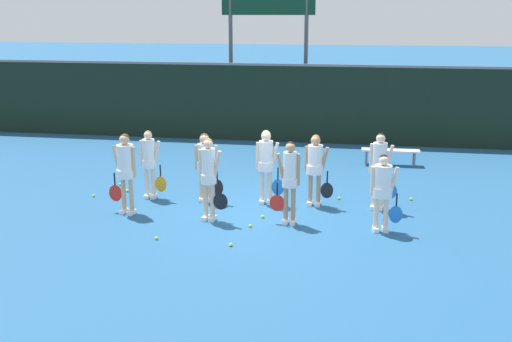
{
  "coord_description": "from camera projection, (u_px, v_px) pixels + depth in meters",
  "views": [
    {
      "loc": [
        2.14,
        -12.46,
        4.33
      ],
      "look_at": [
        -0.01,
        0.09,
        0.93
      ],
      "focal_mm": 42.0,
      "sensor_mm": 36.0,
      "label": 1
    }
  ],
  "objects": [
    {
      "name": "ground_plane",
      "position": [
        256.0,
        212.0,
        13.33
      ],
      "size": [
        140.0,
        140.0,
        0.0
      ],
      "primitive_type": "plane",
      "color": "#235684"
    },
    {
      "name": "player_1",
      "position": [
        209.0,
        173.0,
        12.57
      ],
      "size": [
        0.63,
        0.33,
        1.79
      ],
      "rotation": [
        0.0,
        0.0,
        -0.13
      ],
      "color": "beige",
      "rests_on": "ground_plane"
    },
    {
      "name": "scoreboard",
      "position": [
        268.0,
        12.0,
        20.75
      ],
      "size": [
        3.27,
        0.15,
        5.56
      ],
      "color": "#515156",
      "rests_on": "ground_plane"
    },
    {
      "name": "fence_windscreen",
      "position": [
        293.0,
        103.0,
        20.15
      ],
      "size": [
        60.0,
        0.08,
        2.66
      ],
      "color": "black",
      "rests_on": "ground_plane"
    },
    {
      "name": "tennis_ball_7",
      "position": [
        263.0,
        217.0,
        12.94
      ],
      "size": [
        0.07,
        0.07,
        0.07
      ],
      "primitive_type": "sphere",
      "color": "#CCE033",
      "rests_on": "ground_plane"
    },
    {
      "name": "tennis_ball_1",
      "position": [
        411.0,
        199.0,
        14.16
      ],
      "size": [
        0.07,
        0.07,
        0.07
      ],
      "primitive_type": "sphere",
      "color": "#CCE033",
      "rests_on": "ground_plane"
    },
    {
      "name": "tennis_ball_0",
      "position": [
        339.0,
        198.0,
        14.22
      ],
      "size": [
        0.07,
        0.07,
        0.07
      ],
      "primitive_type": "sphere",
      "color": "#CCE033",
      "rests_on": "ground_plane"
    },
    {
      "name": "player_0",
      "position": [
        126.0,
        166.0,
        12.99
      ],
      "size": [
        0.69,
        0.41,
        1.79
      ],
      "rotation": [
        0.0,
        0.0,
        -0.21
      ],
      "color": "tan",
      "rests_on": "ground_plane"
    },
    {
      "name": "player_5",
      "position": [
        205.0,
        162.0,
        13.87
      ],
      "size": [
        0.65,
        0.38,
        1.62
      ],
      "rotation": [
        0.0,
        0.0,
        0.14
      ],
      "color": "tan",
      "rests_on": "ground_plane"
    },
    {
      "name": "player_8",
      "position": [
        380.0,
        165.0,
        13.28
      ],
      "size": [
        0.64,
        0.36,
        1.75
      ],
      "rotation": [
        0.0,
        0.0,
        -0.15
      ],
      "color": "beige",
      "rests_on": "ground_plane"
    },
    {
      "name": "bench_courtside",
      "position": [
        390.0,
        152.0,
        17.33
      ],
      "size": [
        1.66,
        0.38,
        0.46
      ],
      "rotation": [
        0.0,
        0.0,
        0.01
      ],
      "color": "silver",
      "rests_on": "ground_plane"
    },
    {
      "name": "tennis_ball_5",
      "position": [
        250.0,
        226.0,
        12.4
      ],
      "size": [
        0.07,
        0.07,
        0.07
      ],
      "primitive_type": "sphere",
      "color": "#CCE033",
      "rests_on": "ground_plane"
    },
    {
      "name": "player_6",
      "position": [
        266.0,
        160.0,
        13.71
      ],
      "size": [
        0.65,
        0.37,
        1.72
      ],
      "rotation": [
        0.0,
        0.0,
        0.12
      ],
      "color": "beige",
      "rests_on": "ground_plane"
    },
    {
      "name": "tennis_ball_4",
      "position": [
        156.0,
        238.0,
        11.71
      ],
      "size": [
        0.07,
        0.07,
        0.07
      ],
      "primitive_type": "sphere",
      "color": "#CCE033",
      "rests_on": "ground_plane"
    },
    {
      "name": "player_2",
      "position": [
        290.0,
        176.0,
        12.36
      ],
      "size": [
        0.63,
        0.32,
        1.76
      ],
      "rotation": [
        0.0,
        0.0,
        -0.0
      ],
      "color": "tan",
      "rests_on": "ground_plane"
    },
    {
      "name": "player_7",
      "position": [
        315.0,
        164.0,
        13.58
      ],
      "size": [
        0.67,
        0.39,
        1.65
      ],
      "rotation": [
        0.0,
        0.0,
        -0.07
      ],
      "color": "tan",
      "rests_on": "ground_plane"
    },
    {
      "name": "player_3",
      "position": [
        383.0,
        187.0,
        11.95
      ],
      "size": [
        0.67,
        0.4,
        1.6
      ],
      "rotation": [
        0.0,
        0.0,
        0.14
      ],
      "color": "beige",
      "rests_on": "ground_plane"
    },
    {
      "name": "tennis_ball_2",
      "position": [
        127.0,
        191.0,
        14.82
      ],
      "size": [
        0.07,
        0.07,
        0.07
      ],
      "primitive_type": "sphere",
      "color": "#CCE033",
      "rests_on": "ground_plane"
    },
    {
      "name": "tennis_ball_9",
      "position": [
        231.0,
        245.0,
        11.38
      ],
      "size": [
        0.07,
        0.07,
        0.07
      ],
      "primitive_type": "sphere",
      "color": "#CCE033",
      "rests_on": "ground_plane"
    },
    {
      "name": "tennis_ball_3",
      "position": [
        272.0,
        206.0,
        13.62
      ],
      "size": [
        0.07,
        0.07,
        0.07
      ],
      "primitive_type": "sphere",
      "color": "#CCE033",
      "rests_on": "ground_plane"
    },
    {
      "name": "tennis_ball_6",
      "position": [
        120.0,
        184.0,
        15.36
      ],
      "size": [
        0.07,
        0.07,
        0.07
      ],
      "primitive_type": "sphere",
      "color": "#CCE033",
      "rests_on": "ground_plane"
    },
    {
      "name": "tennis_ball_8",
      "position": [
        94.0,
        196.0,
        14.41
      ],
      "size": [
        0.07,
        0.07,
        0.07
      ],
      "primitive_type": "sphere",
      "color": "#CCE033",
      "rests_on": "ground_plane"
    },
    {
      "name": "player_4",
      "position": [
        149.0,
        159.0,
        14.12
      ],
      "size": [
        0.62,
        0.34,
        1.64
      ],
      "rotation": [
        0.0,
        0.0,
        0.06
      ],
      "color": "beige",
      "rests_on": "ground_plane"
    }
  ]
}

